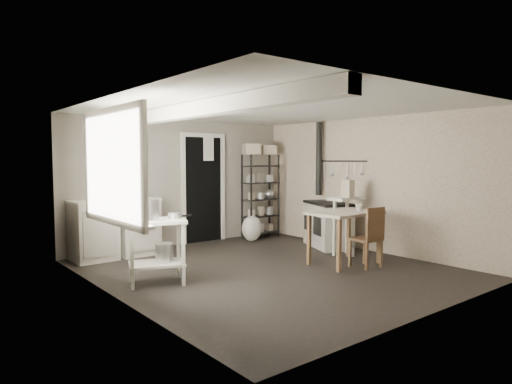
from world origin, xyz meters
TOP-DOWN VIEW (x-y plane):
  - floor at (0.00, 0.00)m, footprint 5.00×5.00m
  - ceiling at (0.00, 0.00)m, footprint 5.00×5.00m
  - wall_back at (0.00, 2.50)m, footprint 4.50×0.02m
  - wall_front at (0.00, -2.50)m, footprint 4.50×0.02m
  - wall_left at (-2.25, 0.00)m, footprint 0.02×5.00m
  - wall_right at (2.25, 0.00)m, footprint 0.02×5.00m
  - window at (-2.22, 0.20)m, footprint 0.12×1.76m
  - doorway at (0.45, 2.47)m, footprint 0.96×0.10m
  - ceiling_beam at (-1.20, 0.00)m, footprint 0.18×5.00m
  - wallpaper_panel at (2.24, 0.00)m, footprint 0.01×5.00m
  - utensil_rail at (2.19, 0.60)m, footprint 0.06×1.20m
  - prep_table at (-1.61, 0.31)m, footprint 0.86×0.74m
  - stockpot at (-1.73, 0.31)m, footprint 0.29×0.29m
  - saucepan at (-1.38, 0.24)m, footprint 0.23×0.23m
  - bucket at (-1.51, 0.30)m, footprint 0.29×0.29m
  - base_cabinets at (-1.41, 2.18)m, footprint 1.44×0.65m
  - mixing_bowl at (-1.32, 2.13)m, footprint 0.36×0.36m
  - counter_cup at (-1.76, 2.05)m, footprint 0.12×0.12m
  - shelf_rack at (1.57, 2.12)m, footprint 0.81×0.36m
  - shelf_jar at (1.29, 2.13)m, footprint 0.10×0.10m
  - storage_box_a at (1.34, 2.12)m, footprint 0.38×0.36m
  - storage_box_b at (1.79, 2.15)m, footprint 0.37×0.36m
  - stove at (1.92, 0.62)m, footprint 0.94×1.17m
  - stovepipe at (2.11, 1.04)m, footprint 0.10×0.10m
  - side_ledge at (1.73, 0.04)m, footprint 0.62×0.33m
  - oats_box at (1.71, -0.00)m, footprint 0.14×0.21m
  - work_table at (1.11, -0.45)m, footprint 1.05×0.74m
  - table_cup at (1.35, -0.52)m, footprint 0.14×0.14m
  - chair at (1.19, -0.79)m, footprint 0.39×0.41m
  - flour_sack at (1.21, 1.95)m, footprint 0.42×0.36m
  - floor_crock at (1.62, -0.16)m, footprint 0.16×0.16m

SIDE VIEW (x-z plane):
  - floor at x=0.00m, z-range 0.00..0.00m
  - floor_crock at x=1.62m, z-range 0.00..0.15m
  - flour_sack at x=1.21m, z-range -0.01..0.49m
  - work_table at x=1.11m, z-range -0.02..0.78m
  - bucket at x=-1.51m, z-range 0.26..0.51m
  - prep_table at x=-1.61m, z-range -0.01..0.81m
  - side_ledge at x=1.73m, z-range -0.04..0.90m
  - stove at x=1.92m, z-range 0.03..0.85m
  - base_cabinets at x=-1.41m, z-range -0.01..0.93m
  - chair at x=1.19m, z-range 0.04..0.93m
  - table_cup at x=1.35m, z-range 0.76..0.86m
  - saucepan at x=-1.38m, z-range 0.80..0.90m
  - stockpot at x=-1.73m, z-range 0.79..1.09m
  - shelf_rack at x=1.57m, z-range 0.11..1.79m
  - mixing_bowl at x=-1.32m, z-range 0.92..0.99m
  - counter_cup at x=-1.76m, z-range 0.92..1.01m
  - doorway at x=0.45m, z-range -0.04..2.04m
  - oats_box at x=1.71m, z-range 0.86..1.16m
  - wall_back at x=0.00m, z-range 0.00..2.30m
  - wall_front at x=0.00m, z-range 0.00..2.30m
  - wall_left at x=-2.25m, z-range 0.00..2.30m
  - wall_right at x=2.25m, z-range 0.00..2.30m
  - wallpaper_panel at x=2.24m, z-range 0.00..2.30m
  - shelf_jar at x=1.29m, z-range 1.27..1.45m
  - window at x=-2.22m, z-range 0.86..2.14m
  - utensil_rail at x=2.19m, z-range 1.33..1.77m
  - stovepipe at x=2.11m, z-range 0.95..2.23m
  - storage_box_b at x=1.79m, z-range 1.90..2.08m
  - storage_box_a at x=1.34m, z-range 1.90..2.12m
  - ceiling_beam at x=-1.20m, z-range 2.11..2.29m
  - ceiling at x=0.00m, z-range 2.30..2.30m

